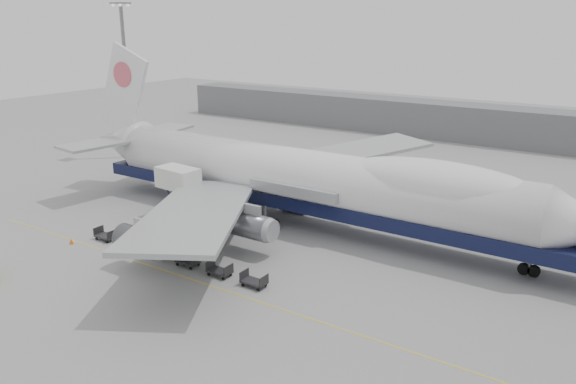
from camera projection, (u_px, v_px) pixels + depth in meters
The scene contains 13 objects.
ground at pixel (237, 259), 55.89m from camera, with size 260.00×260.00×0.00m, color gray.
apron_line at pixel (196, 281), 51.11m from camera, with size 60.00×0.15×0.01m, color gold.
hangar at pixel (410, 117), 115.92m from camera, with size 110.00×8.00×7.00m, color slate.
floodlight_mast at pixel (126, 73), 92.94m from camera, with size 2.40×2.40×25.43m.
airliner at pixel (307, 178), 63.46m from camera, with size 67.00×55.30×19.98m.
catering_truck at pixel (179, 190), 66.39m from camera, with size 5.77×4.23×6.22m.
traffic_cone at pixel (71, 241), 59.49m from camera, with size 0.44×0.44×0.64m.
dolly_0 at pixel (105, 235), 60.50m from camera, with size 2.30×1.35×1.30m.
dolly_1 at pixel (131, 243), 58.39m from camera, with size 2.30×1.35×1.30m.
dolly_2 at pixel (158, 252), 56.28m from camera, with size 2.30×1.35×1.30m.
dolly_3 at pixel (188, 261), 54.17m from camera, with size 2.30×1.35×1.30m.
dolly_4 at pixel (220, 270), 52.06m from camera, with size 2.30×1.35×1.30m.
dolly_5 at pixel (254, 281), 49.96m from camera, with size 2.30×1.35×1.30m.
Camera 1 is at (32.59, -40.12, 22.86)m, focal length 35.00 mm.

